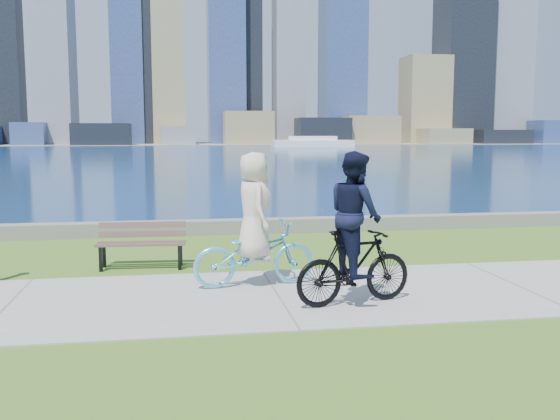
# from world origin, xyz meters

# --- Properties ---
(ground) EXTENTS (320.00, 320.00, 0.00)m
(ground) POSITION_xyz_m (0.00, 0.00, 0.00)
(ground) COLOR #3B631A
(ground) RESTS_ON ground
(concrete_path) EXTENTS (80.00, 3.50, 0.02)m
(concrete_path) POSITION_xyz_m (0.00, 0.00, 0.01)
(concrete_path) COLOR gray
(concrete_path) RESTS_ON ground
(seawall) EXTENTS (90.00, 0.50, 0.35)m
(seawall) POSITION_xyz_m (0.00, 6.20, 0.17)
(seawall) COLOR slate
(seawall) RESTS_ON ground
(bay_water) EXTENTS (320.00, 131.00, 0.01)m
(bay_water) POSITION_xyz_m (0.00, 72.00, 0.00)
(bay_water) COLOR navy
(bay_water) RESTS_ON ground
(far_shore) EXTENTS (320.00, 30.00, 0.12)m
(far_shore) POSITION_xyz_m (0.00, 130.00, 0.06)
(far_shore) COLOR gray
(far_shore) RESTS_ON ground
(city_skyline) EXTENTS (173.11, 21.18, 76.00)m
(city_skyline) POSITION_xyz_m (-1.13, 129.30, 21.84)
(city_skyline) COLOR navy
(city_skyline) RESTS_ON ground
(ferry_far) EXTENTS (14.18, 4.05, 1.92)m
(ferry_far) POSITION_xyz_m (22.38, 98.28, 0.80)
(ferry_far) COLOR white
(ferry_far) RESTS_ON ground
(park_bench) EXTENTS (1.66, 0.66, 0.84)m
(park_bench) POSITION_xyz_m (-2.18, 2.48, 0.52)
(park_bench) COLOR black
(park_bench) RESTS_ON ground
(cyclist_woman) EXTENTS (0.94, 2.10, 2.20)m
(cyclist_woman) POSITION_xyz_m (-0.28, 0.68, 0.84)
(cyclist_woman) COLOR #62C5EE
(cyclist_woman) RESTS_ON ground
(cyclist_man) EXTENTS (0.91, 1.91, 2.25)m
(cyclist_man) POSITION_xyz_m (1.02, -0.67, 0.96)
(cyclist_man) COLOR black
(cyclist_man) RESTS_ON ground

